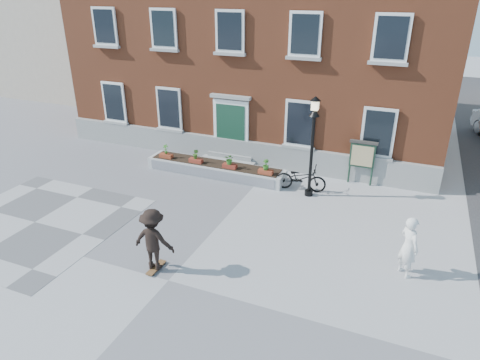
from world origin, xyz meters
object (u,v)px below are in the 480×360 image
at_px(bystander, 409,247).
at_px(notice_board, 362,155).
at_px(lamp_post, 313,133).
at_px(bicycle, 301,178).
at_px(skateboarder, 153,240).

relative_size(bystander, notice_board, 0.98).
bearing_deg(lamp_post, bicycle, 143.03).
distance_m(notice_board, skateboarder, 9.47).
xyz_separation_m(bicycle, notice_board, (2.10, 1.53, 0.73)).
bearing_deg(bystander, bicycle, 2.39).
height_order(bicycle, notice_board, notice_board).
bearing_deg(notice_board, skateboarder, -118.69).
bearing_deg(notice_board, lamp_post, -132.06).
distance_m(bicycle, notice_board, 2.70).
height_order(lamp_post, skateboarder, lamp_post).
height_order(bicycle, lamp_post, lamp_post).
xyz_separation_m(notice_board, skateboarder, (-4.54, -8.30, -0.26)).
xyz_separation_m(bystander, notice_board, (-2.10, 5.76, 0.35)).
distance_m(bystander, skateboarder, 7.12).
relative_size(lamp_post, skateboarder, 2.02).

